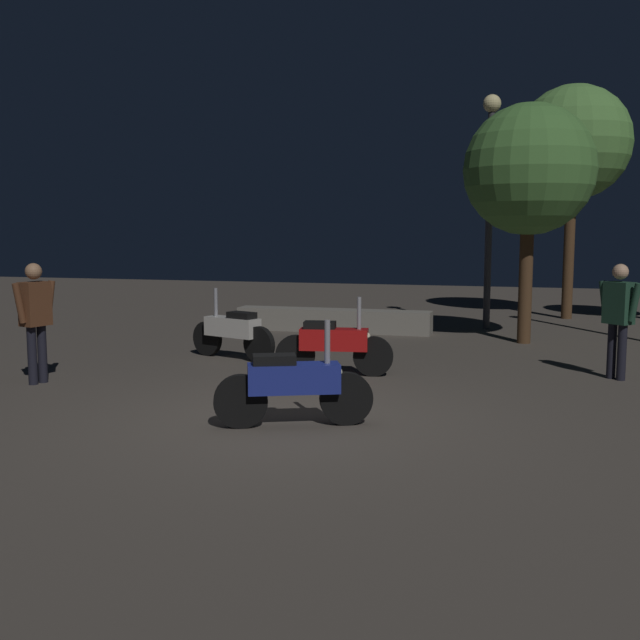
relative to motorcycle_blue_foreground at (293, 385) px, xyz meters
The scene contains 10 objects.
ground_plane 0.52m from the motorcycle_blue_foreground, 115.49° to the left, with size 40.00×40.00×0.00m, color #4C443D.
motorcycle_blue_foreground is the anchor object (origin of this frame).
motorcycle_red_parked_left 2.80m from the motorcycle_blue_foreground, 96.16° to the left, with size 1.66×0.44×1.11m.
motorcycle_white_parked_right 4.24m from the motorcycle_blue_foreground, 120.85° to the left, with size 1.59×0.66×1.11m.
person_rider_beside 4.14m from the motorcycle_blue_foreground, 163.57° to the left, with size 0.33×0.66×1.60m.
person_bystander_far 5.00m from the motorcycle_blue_foreground, 45.49° to the left, with size 0.55×0.51×1.58m.
streetlamp_far 8.96m from the motorcycle_blue_foreground, 80.15° to the left, with size 0.36×0.36×4.71m.
tree_left_bg 11.76m from the motorcycle_blue_foreground, 73.77° to the left, with size 2.56×2.56×5.25m.
tree_center_bg 7.48m from the motorcycle_blue_foreground, 71.35° to the left, with size 2.31×2.31×4.24m.
planter_wall_low 7.34m from the motorcycle_blue_foreground, 101.56° to the left, with size 3.94×0.50×0.45m.
Camera 1 is at (2.46, -7.52, 2.04)m, focal length 42.15 mm.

